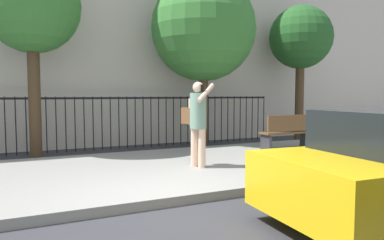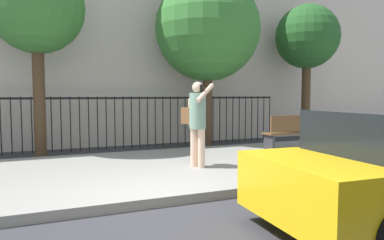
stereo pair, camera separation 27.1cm
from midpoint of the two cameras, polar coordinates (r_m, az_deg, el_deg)
name	(u,v)px [view 2 (the right image)]	position (r m, az deg, el deg)	size (l,w,h in m)	color
ground_plane	(165,207)	(5.36, -2.88, -13.87)	(60.00, 60.00, 0.00)	#333338
sidewalk	(131,172)	(7.38, -8.81, -8.30)	(28.00, 4.40, 0.15)	gray
building_facade	(89,7)	(13.76, -15.74, 17.06)	(28.00, 4.00, 9.54)	beige
iron_fence	(102,116)	(10.85, -13.64, 0.65)	(12.03, 0.04, 1.60)	black
pedestrian_on_phone	(197,118)	(7.29, 1.84, 0.39)	(0.58, 0.73, 1.77)	beige
street_bench	(292,131)	(10.12, 16.62, -1.75)	(1.60, 0.45, 0.95)	brown
street_tree_near	(36,8)	(10.27, -23.07, 16.32)	(2.43, 2.43, 5.14)	#4C3823
street_tree_mid	(208,29)	(11.31, 3.26, 14.43)	(3.25, 3.25, 5.32)	#4C3823
street_tree_far	(307,38)	(13.40, 18.64, 12.39)	(2.22, 2.22, 4.80)	#4C3823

